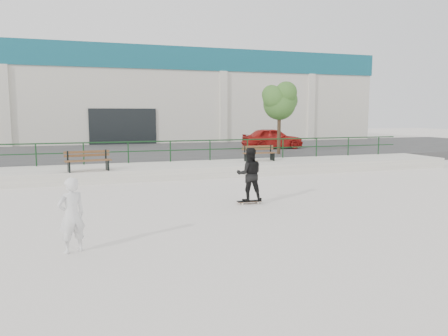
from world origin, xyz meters
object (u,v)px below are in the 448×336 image
object	(u,v)px
tree	(280,100)
red_car	(272,138)
seated_skater	(71,215)
skateboard	(249,201)
standing_skater	(249,174)
bench_left	(88,161)
bench_right	(259,153)

from	to	relation	value
tree	red_car	distance (m)	4.60
seated_skater	skateboard	bearing A→B (deg)	-171.06
standing_skater	skateboard	bearing A→B (deg)	77.27
bench_left	seated_skater	bearing A→B (deg)	-101.05
bench_left	standing_skater	distance (m)	7.54
skateboard	standing_skater	size ratio (longest dim) A/B	0.47
standing_skater	bench_left	bearing A→B (deg)	-37.36
bench_left	red_car	distance (m)	14.43
standing_skater	seated_skater	size ratio (longest dim) A/B	1.08
red_car	standing_skater	distance (m)	15.75
tree	bench_right	bearing A→B (deg)	-129.56
skateboard	standing_skater	world-z (taller)	standing_skater
bench_left	tree	distance (m)	11.82
skateboard	seated_skater	distance (m)	6.26
bench_right	seated_skater	bearing A→B (deg)	-128.09
skateboard	standing_skater	distance (m)	0.86
seated_skater	tree	bearing A→B (deg)	-153.13
bench_left	seated_skater	distance (m)	9.27
bench_left	seated_skater	world-z (taller)	seated_skater
bench_left	skateboard	distance (m)	7.58
bench_left	seated_skater	xyz separation A→B (m)	(-0.49, -9.26, -0.14)
bench_left	tree	world-z (taller)	tree
skateboard	red_car	bearing A→B (deg)	64.37
bench_left	standing_skater	size ratio (longest dim) A/B	1.11
seated_skater	standing_skater	bearing A→B (deg)	-171.06
bench_right	tree	xyz separation A→B (m)	(2.55, 3.09, 2.70)
bench_right	red_car	xyz separation A→B (m)	(3.82, 6.80, 0.31)
bench_right	standing_skater	xyz separation A→B (m)	(-3.36, -7.22, 0.06)
bench_right	tree	distance (m)	4.83
tree	skateboard	world-z (taller)	tree
tree	standing_skater	bearing A→B (deg)	-119.81
tree	skateboard	distance (m)	12.38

